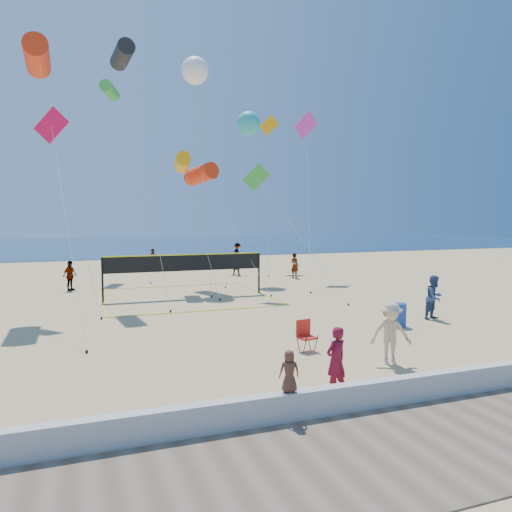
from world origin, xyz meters
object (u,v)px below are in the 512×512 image
object	(u,v)px
trash_barrel	(398,315)
volleyball_net	(185,268)
woman	(336,360)
camp_chair	(305,333)

from	to	relation	value
trash_barrel	volleyball_net	size ratio (longest dim) A/B	0.11
woman	camp_chair	world-z (taller)	woman
volleyball_net	trash_barrel	bearing A→B (deg)	-56.57
camp_chair	trash_barrel	size ratio (longest dim) A/B	1.20
woman	volleyball_net	world-z (taller)	volleyball_net
camp_chair	trash_barrel	distance (m)	5.20
woman	trash_barrel	xyz separation A→B (m)	(5.88, 5.56, -0.37)
trash_barrel	volleyball_net	xyz separation A→B (m)	(-6.22, 9.68, 1.08)
woman	trash_barrel	world-z (taller)	woman
woman	volleyball_net	distance (m)	15.27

